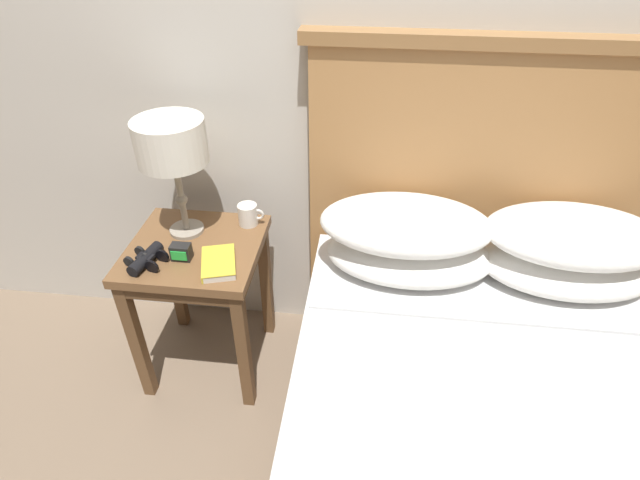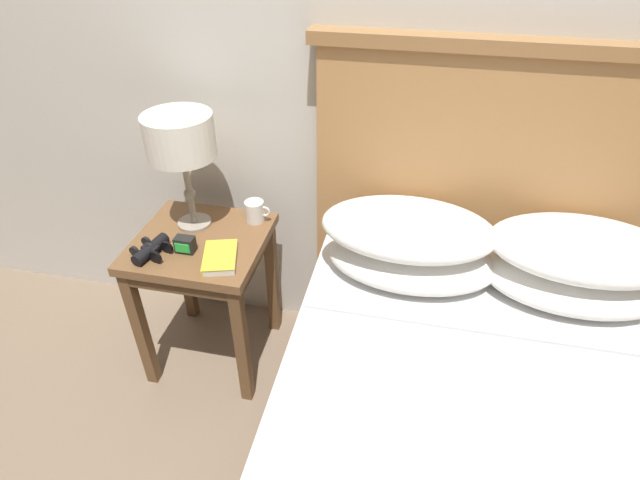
# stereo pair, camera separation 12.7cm
# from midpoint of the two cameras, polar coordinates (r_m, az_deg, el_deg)

# --- Properties ---
(wall_back) EXTENTS (8.00, 0.06, 2.60)m
(wall_back) POSITION_cam_midpoint_polar(r_m,az_deg,el_deg) (1.83, 5.47, 22.28)
(wall_back) COLOR beige
(wall_back) RESTS_ON ground_plane
(nightstand) EXTENTS (0.49, 0.47, 0.62)m
(nightstand) POSITION_cam_midpoint_polar(r_m,az_deg,el_deg) (1.98, -11.46, -2.20)
(nightstand) COLOR brown
(nightstand) RESTS_ON ground_plane
(table_lamp) EXTENTS (0.25, 0.25, 0.45)m
(table_lamp) POSITION_cam_midpoint_polar(r_m,az_deg,el_deg) (1.84, -13.78, 11.03)
(table_lamp) COLOR gray
(table_lamp) RESTS_ON nightstand
(book_on_nightstand) EXTENTS (0.16, 0.21, 0.03)m
(book_on_nightstand) POSITION_cam_midpoint_polar(r_m,az_deg,el_deg) (1.79, -9.45, -2.03)
(book_on_nightstand) COLOR silver
(book_on_nightstand) RESTS_ON nightstand
(binoculars_pair) EXTENTS (0.15, 0.16, 0.05)m
(binoculars_pair) POSITION_cam_midpoint_polar(r_m,az_deg,el_deg) (1.88, -16.94, -1.06)
(binoculars_pair) COLOR black
(binoculars_pair) RESTS_ON nightstand
(coffee_mug) EXTENTS (0.10, 0.08, 0.08)m
(coffee_mug) POSITION_cam_midpoint_polar(r_m,az_deg,el_deg) (1.98, -5.62, 3.25)
(coffee_mug) COLOR silver
(coffee_mug) RESTS_ON nightstand
(alarm_clock) EXTENTS (0.07, 0.05, 0.06)m
(alarm_clock) POSITION_cam_midpoint_polar(r_m,az_deg,el_deg) (1.85, -13.30, -0.57)
(alarm_clock) COLOR black
(alarm_clock) RESTS_ON nightstand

